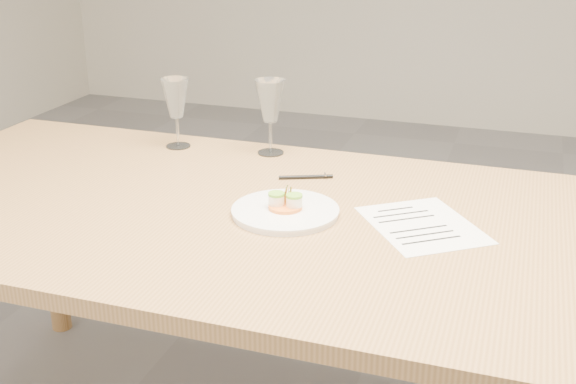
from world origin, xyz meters
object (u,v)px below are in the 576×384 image
(wine_glass_0, at_px, (176,99))
(dinner_plate, at_px, (285,210))
(recipe_sheet, at_px, (422,225))
(dining_table, at_px, (326,245))
(ballpoint_pen, at_px, (306,177))
(wine_glass_1, at_px, (270,102))

(wine_glass_0, bearing_deg, dinner_plate, -39.29)
(dinner_plate, bearing_deg, wine_glass_0, 140.71)
(recipe_sheet, bearing_deg, dinner_plate, 151.45)
(dining_table, bearing_deg, dinner_plate, -177.21)
(dinner_plate, relative_size, wine_glass_0, 1.22)
(dinner_plate, distance_m, recipe_sheet, 0.32)
(recipe_sheet, distance_m, ballpoint_pen, 0.40)
(wine_glass_1, bearing_deg, dinner_plate, -65.73)
(dinner_plate, distance_m, ballpoint_pen, 0.25)
(recipe_sheet, relative_size, ballpoint_pen, 2.60)
(dinner_plate, height_order, recipe_sheet, dinner_plate)
(dining_table, height_order, recipe_sheet, recipe_sheet)
(dining_table, height_order, wine_glass_1, wine_glass_1)
(dining_table, distance_m, ballpoint_pen, 0.28)
(dining_table, relative_size, dinner_plate, 9.41)
(dinner_plate, relative_size, ballpoint_pen, 1.85)
(recipe_sheet, relative_size, wine_glass_0, 1.71)
(recipe_sheet, height_order, wine_glass_1, wine_glass_1)
(dinner_plate, xyz_separation_m, ballpoint_pen, (-0.03, 0.25, -0.01))
(dinner_plate, relative_size, wine_glass_1, 1.16)
(wine_glass_0, xyz_separation_m, wine_glass_1, (0.29, 0.03, 0.01))
(dining_table, xyz_separation_m, wine_glass_0, (-0.58, 0.39, 0.21))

